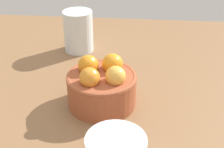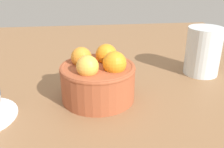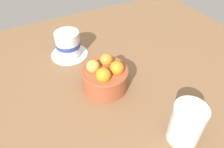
% 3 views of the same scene
% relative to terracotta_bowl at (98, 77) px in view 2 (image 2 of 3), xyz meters
% --- Properties ---
extents(ground_plane, '(1.21, 0.97, 0.03)m').
position_rel_terracotta_bowl_xyz_m(ground_plane, '(-0.00, 0.00, -0.06)').
color(ground_plane, brown).
extents(terracotta_bowl, '(0.13, 0.13, 0.10)m').
position_rel_terracotta_bowl_xyz_m(terracotta_bowl, '(0.00, 0.00, 0.00)').
color(terracotta_bowl, '#9E4C2D').
rests_on(terracotta_bowl, ground_plane).
extents(water_glass, '(0.08, 0.08, 0.11)m').
position_rel_terracotta_bowl_xyz_m(water_glass, '(0.09, -0.24, 0.01)').
color(water_glass, silver).
rests_on(water_glass, ground_plane).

